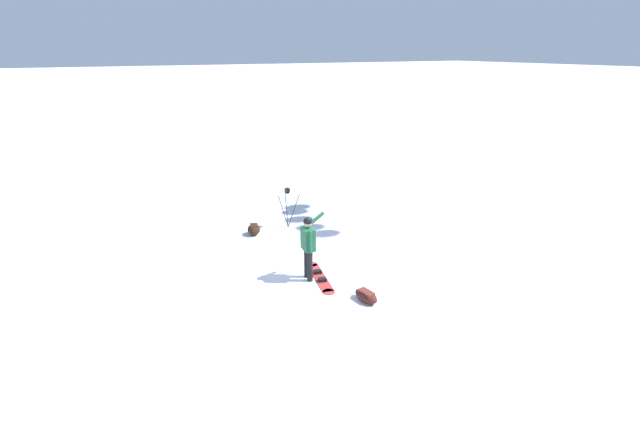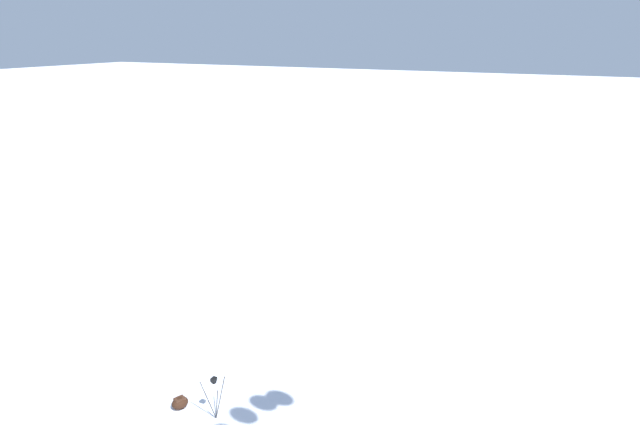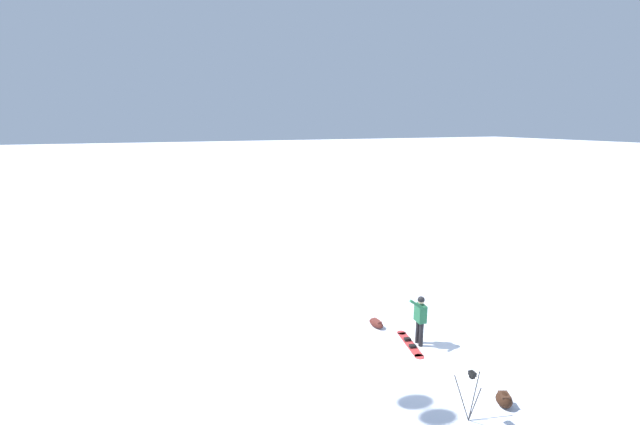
# 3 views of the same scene
# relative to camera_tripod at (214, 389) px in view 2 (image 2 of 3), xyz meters

# --- Properties ---
(camera_tripod) EXTENTS (0.69, 0.66, 1.30)m
(camera_tripod) POSITION_rel_camera_tripod_xyz_m (0.00, 0.00, 0.00)
(camera_tripod) COLOR #262628
(camera_tripod) RESTS_ON ground_plane
(gear_bag_small) EXTENTS (0.54, 0.59, 0.35)m
(gear_bag_small) POSITION_rel_camera_tripod_xyz_m (-1.19, -0.09, -0.75)
(gear_bag_small) COLOR black
(gear_bag_small) RESTS_ON ground_plane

